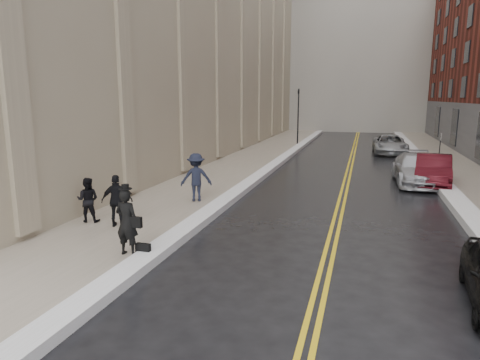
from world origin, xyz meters
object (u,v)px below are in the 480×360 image
Objects in this scene: car_silver_near at (417,169)px; pedestrian_main at (127,222)px; car_silver_far at (390,144)px; pedestrian_c at (117,201)px; pedestrian_b at (196,177)px; car_maroon at (433,170)px; pedestrian_a at (88,200)px.

pedestrian_main reaches higher than car_silver_near.
car_silver_far is 2.92× the size of pedestrian_main.
pedestrian_c is at bearing -113.80° from car_silver_far.
car_silver_far is 21.44m from pedestrian_b.
car_silver_near is (-0.76, 0.20, -0.01)m from car_maroon.
car_silver_far is at bearing -132.75° from pedestrian_c.
car_silver_far is 3.46× the size of pedestrian_a.
pedestrian_c is (-11.29, -11.19, 0.24)m from car_maroon.
pedestrian_c is (-1.73, 2.27, -0.05)m from pedestrian_main.
car_maroon is 2.56× the size of pedestrian_main.
car_silver_near is 16.25m from pedestrian_main.
car_maroon is at bearing -153.93° from pedestrian_a.
pedestrian_b reaches higher than car_silver_near.
pedestrian_c reaches higher than car_silver_near.
pedestrian_b reaches higher than pedestrian_a.
pedestrian_main is at bearing 107.03° from pedestrian_c.
pedestrian_a is at bearing -28.79° from pedestrian_c.
car_maroon is 16.51m from pedestrian_main.
car_silver_far is at bearing -130.35° from pedestrian_a.
pedestrian_b reaches higher than pedestrian_c.
pedestrian_b is at bearing -115.08° from car_silver_far.
pedestrian_main is 1.06× the size of pedestrian_c.
car_silver_near is 3.04× the size of pedestrian_c.
pedestrian_c is at bearing 156.37° from pedestrian_a.
car_silver_near is 2.66× the size of pedestrian_b.
pedestrian_b is at bearing -81.89° from pedestrian_main.
pedestrian_main reaches higher than pedestrian_c.
pedestrian_b is at bearing -144.17° from car_silver_near.
pedestrian_c is (-1.18, -4.11, -0.12)m from pedestrian_b.
car_silver_far is (-0.72, 12.34, -0.02)m from car_silver_near.
car_maroon is 2.71× the size of pedestrian_c.
car_silver_near is at bearing -153.03° from pedestrian_c.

